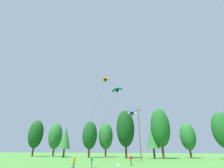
# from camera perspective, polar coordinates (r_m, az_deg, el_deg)

# --- Properties ---
(treeline_tree_a) EXTENTS (5.29, 5.29, 12.94)m
(treeline_tree_a) POSITION_cam_1_polar(r_m,az_deg,el_deg) (69.00, -25.73, -15.89)
(treeline_tree_a) COLOR #472D19
(treeline_tree_a) RESTS_ON ground_plane
(treeline_tree_b) EXTENTS (5.02, 5.02, 11.91)m
(treeline_tree_b) POSITION_cam_1_polar(r_m,az_deg,el_deg) (66.95, -19.70, -17.16)
(treeline_tree_b) COLOR #472D19
(treeline_tree_b) RESTS_ON ground_plane
(treeline_tree_c) EXTENTS (3.78, 3.78, 9.93)m
(treeline_tree_c) POSITION_cam_1_polar(r_m,az_deg,el_deg) (59.65, -16.45, -17.99)
(treeline_tree_c) COLOR #472D19
(treeline_tree_c) RESTS_ON ground_plane
(treeline_tree_d) EXTENTS (4.85, 4.85, 11.30)m
(treeline_tree_d) POSITION_cam_1_polar(r_m,az_deg,el_deg) (55.78, -8.00, -17.76)
(treeline_tree_d) COLOR #472D19
(treeline_tree_d) RESTS_ON ground_plane
(treeline_tree_e) EXTENTS (4.83, 4.83, 11.21)m
(treeline_tree_e) POSITION_cam_1_polar(r_m,az_deg,el_deg) (57.82, -2.24, -18.15)
(treeline_tree_e) COLOR #472D19
(treeline_tree_e) RESTS_ON ground_plane
(treeline_tree_f) EXTENTS (5.70, 5.70, 14.44)m
(treeline_tree_f) POSITION_cam_1_polar(r_m,az_deg,el_deg) (52.82, 4.83, -15.56)
(treeline_tree_f) COLOR #472D19
(treeline_tree_f) RESTS_ON ground_plane
(treeline_tree_g) EXTENTS (3.87, 3.87, 10.32)m
(treeline_tree_g) POSITION_cam_1_polar(r_m,az_deg,el_deg) (52.49, 14.38, -17.43)
(treeline_tree_g) COLOR #472D19
(treeline_tree_g) RESTS_ON ground_plane
(treeline_tree_h) EXTENTS (5.66, 5.66, 14.31)m
(treeline_tree_h) POSITION_cam_1_polar(r_m,az_deg,el_deg) (51.85, 16.95, -14.67)
(treeline_tree_h) COLOR #472D19
(treeline_tree_h) RESTS_ON ground_plane
(treeline_tree_i) EXTENTS (4.57, 4.57, 10.27)m
(treeline_tree_i) POSITION_cam_1_polar(r_m,az_deg,el_deg) (56.97, 25.60, -16.62)
(treeline_tree_i) COLOR #472D19
(treeline_tree_i) RESTS_ON ground_plane
(treeline_tree_j) EXTENTS (5.15, 5.15, 12.40)m
(treeline_tree_j) POSITION_cam_1_polar(r_m,az_deg,el_deg) (55.14, 34.89, -13.36)
(treeline_tree_j) COLOR #472D19
(treeline_tree_j) RESTS_ON ground_plane
(utility_pole) EXTENTS (2.20, 0.26, 12.87)m
(utility_pole) POSITION_cam_1_polar(r_m,az_deg,el_deg) (43.66, 9.84, -16.58)
(utility_pole) COLOR brown
(utility_pole) RESTS_ON ground_plane
(kite_flyer_near) EXTENTS (0.40, 0.60, 1.69)m
(kite_flyer_near) POSITION_cam_1_polar(r_m,az_deg,el_deg) (24.25, -13.59, -25.48)
(kite_flyer_near) COLOR gray
(kite_flyer_near) RESTS_ON ground_plane
(kite_flyer_mid) EXTENTS (0.67, 0.70, 1.69)m
(kite_flyer_mid) POSITION_cam_1_polar(r_m,az_deg,el_deg) (25.60, -7.27, -25.65)
(kite_flyer_mid) COLOR #4C4C51
(kite_flyer_mid) RESTS_ON ground_plane
(kite_flyer_far) EXTENTS (0.59, 0.63, 1.69)m
(kite_flyer_far) POSITION_cam_1_polar(r_m,az_deg,el_deg) (29.43, 6.81, -25.23)
(kite_flyer_far) COLOR #4C4C51
(kite_flyer_far) RESTS_ON ground_plane
(parafoil_kite_high_orange) EXTENTS (3.22, 20.53, 21.26)m
(parafoil_kite_high_orange) POSITION_cam_1_polar(r_m,az_deg,el_deg) (47.33, -2.39, 1.53)
(parafoil_kite_high_orange) COLOR orange
(parafoil_kite_mid_teal) EXTENTS (3.76, 10.34, 14.14)m
(parafoil_kite_mid_teal) POSITION_cam_1_polar(r_m,az_deg,el_deg) (36.24, 1.81, -2.14)
(parafoil_kite_mid_teal) COLOR teal
(parafoil_kite_far_blue_white) EXTENTS (3.40, 22.09, 12.29)m
(parafoil_kite_far_blue_white) POSITION_cam_1_polar(r_m,az_deg,el_deg) (52.03, 7.25, -10.44)
(parafoil_kite_far_blue_white) COLOR blue
(picnic_cooler) EXTENTS (0.63, 0.60, 0.34)m
(picnic_cooler) POSITION_cam_1_polar(r_m,az_deg,el_deg) (28.38, 2.22, -27.14)
(picnic_cooler) COLOR white
(picnic_cooler) RESTS_ON ground_plane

